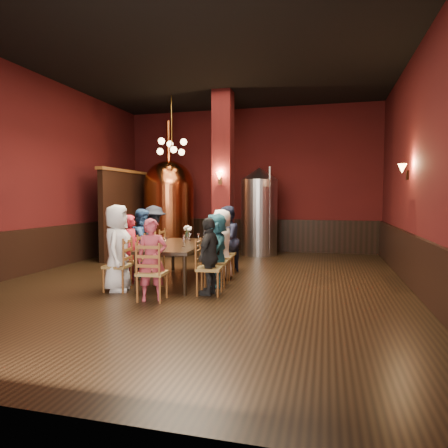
% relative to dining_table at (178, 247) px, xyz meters
% --- Properties ---
extents(room, '(10.00, 10.02, 4.50)m').
position_rel_dining_table_xyz_m(room, '(0.50, 0.06, 1.56)').
color(room, black).
rests_on(room, ground).
extents(wainscot_right, '(0.08, 9.90, 1.00)m').
position_rel_dining_table_xyz_m(wainscot_right, '(4.46, 0.06, -0.19)').
color(wainscot_right, black).
rests_on(wainscot_right, ground).
extents(wainscot_back, '(7.90, 0.08, 1.00)m').
position_rel_dining_table_xyz_m(wainscot_back, '(0.50, 5.02, -0.19)').
color(wainscot_back, black).
rests_on(wainscot_back, ground).
extents(wainscot_left, '(0.08, 9.90, 1.00)m').
position_rel_dining_table_xyz_m(wainscot_left, '(-3.46, 0.06, -0.19)').
color(wainscot_left, black).
rests_on(wainscot_left, ground).
extents(column, '(0.58, 0.58, 4.50)m').
position_rel_dining_table_xyz_m(column, '(0.20, 2.86, 1.56)').
color(column, '#440E0E').
rests_on(column, ground).
extents(partition, '(0.22, 3.50, 2.40)m').
position_rel_dining_table_xyz_m(partition, '(-2.70, 3.26, 0.51)').
color(partition, black).
rests_on(partition, ground).
extents(pendant_cluster, '(0.90, 0.90, 1.70)m').
position_rel_dining_table_xyz_m(pendant_cluster, '(-1.30, 2.96, 2.41)').
color(pendant_cluster, '#A57226').
rests_on(pendant_cluster, room).
extents(sconce_wall, '(0.20, 0.20, 0.36)m').
position_rel_dining_table_xyz_m(sconce_wall, '(4.40, 0.86, 1.51)').
color(sconce_wall, black).
rests_on(sconce_wall, room).
extents(sconce_column, '(0.20, 0.20, 0.36)m').
position_rel_dining_table_xyz_m(sconce_column, '(0.20, 2.56, 1.51)').
color(sconce_column, black).
rests_on(sconce_column, column).
extents(dining_table, '(1.22, 2.48, 0.75)m').
position_rel_dining_table_xyz_m(dining_table, '(0.00, 0.00, 0.00)').
color(dining_table, black).
rests_on(dining_table, ground).
extents(chair_0, '(0.50, 0.50, 0.92)m').
position_rel_dining_table_xyz_m(chair_0, '(-0.75, -1.07, -0.23)').
color(chair_0, brown).
rests_on(chair_0, ground).
extents(person_0, '(0.68, 0.87, 1.56)m').
position_rel_dining_table_xyz_m(person_0, '(-0.75, -1.07, 0.09)').
color(person_0, silver).
rests_on(person_0, ground).
extents(chair_1, '(0.50, 0.50, 0.92)m').
position_rel_dining_table_xyz_m(chair_1, '(-0.82, -0.41, -0.23)').
color(chair_1, brown).
rests_on(chair_1, ground).
extents(person_1, '(0.37, 0.52, 1.35)m').
position_rel_dining_table_xyz_m(person_1, '(-0.82, -0.41, -0.01)').
color(person_1, maroon).
rests_on(person_1, ground).
extents(chair_2, '(0.50, 0.50, 0.92)m').
position_rel_dining_table_xyz_m(chair_2, '(-0.88, 0.25, -0.23)').
color(chair_2, brown).
rests_on(chair_2, ground).
extents(person_2, '(0.38, 0.72, 1.45)m').
position_rel_dining_table_xyz_m(person_2, '(-0.88, 0.25, 0.04)').
color(person_2, navy).
rests_on(person_2, ground).
extents(chair_3, '(0.50, 0.50, 0.92)m').
position_rel_dining_table_xyz_m(chair_3, '(-0.94, 0.92, -0.23)').
color(chair_3, brown).
rests_on(chair_3, ground).
extents(person_3, '(0.82, 1.10, 1.51)m').
position_rel_dining_table_xyz_m(person_3, '(-0.94, 0.92, 0.07)').
color(person_3, black).
rests_on(person_3, ground).
extents(chair_4, '(0.50, 0.50, 0.92)m').
position_rel_dining_table_xyz_m(chair_4, '(0.94, -0.92, -0.23)').
color(chair_4, brown).
rests_on(chair_4, ground).
extents(person_4, '(0.42, 0.82, 1.34)m').
position_rel_dining_table_xyz_m(person_4, '(0.94, -0.92, -0.02)').
color(person_4, black).
rests_on(person_4, ground).
extents(chair_5, '(0.50, 0.50, 0.92)m').
position_rel_dining_table_xyz_m(chair_5, '(0.88, -0.25, -0.23)').
color(chair_5, brown).
rests_on(chair_5, ground).
extents(person_5, '(0.78, 1.36, 1.39)m').
position_rel_dining_table_xyz_m(person_5, '(0.88, -0.25, 0.01)').
color(person_5, teal).
rests_on(person_5, ground).
extents(chair_6, '(0.50, 0.50, 0.92)m').
position_rel_dining_table_xyz_m(chair_6, '(0.82, 0.41, -0.23)').
color(chair_6, brown).
rests_on(chair_6, ground).
extents(person_6, '(0.50, 0.73, 1.45)m').
position_rel_dining_table_xyz_m(person_6, '(0.82, 0.41, 0.04)').
color(person_6, silver).
rests_on(person_6, ground).
extents(chair_7, '(0.50, 0.50, 0.92)m').
position_rel_dining_table_xyz_m(chair_7, '(0.75, 1.07, -0.23)').
color(chair_7, brown).
rests_on(chair_7, ground).
extents(person_7, '(0.46, 0.77, 1.50)m').
position_rel_dining_table_xyz_m(person_7, '(0.75, 1.07, 0.06)').
color(person_7, '#1B2037').
rests_on(person_7, ground).
extents(chair_8, '(0.50, 0.50, 0.92)m').
position_rel_dining_table_xyz_m(chair_8, '(0.14, -1.54, -0.23)').
color(chair_8, brown).
rests_on(chair_8, ground).
extents(person_8, '(0.58, 0.51, 1.35)m').
position_rel_dining_table_xyz_m(person_8, '(0.14, -1.54, -0.01)').
color(person_8, '#993341').
rests_on(person_8, ground).
extents(copper_kettle, '(1.87, 1.87, 3.97)m').
position_rel_dining_table_xyz_m(copper_kettle, '(-1.72, 3.75, 0.76)').
color(copper_kettle, black).
rests_on(copper_kettle, ground).
extents(steel_vessel, '(1.17, 1.17, 2.57)m').
position_rel_dining_table_xyz_m(steel_vessel, '(0.98, 4.11, 0.60)').
color(steel_vessel, '#B2B2B7').
rests_on(steel_vessel, ground).
extents(rose_vase, '(0.19, 0.19, 0.32)m').
position_rel_dining_table_xyz_m(rose_vase, '(-0.09, 0.86, 0.27)').
color(rose_vase, white).
rests_on(rose_vase, dining_table).
extents(wine_glass_0, '(0.07, 0.07, 0.17)m').
position_rel_dining_table_xyz_m(wine_glass_0, '(0.05, 0.61, 0.15)').
color(wine_glass_0, white).
rests_on(wine_glass_0, dining_table).
extents(wine_glass_1, '(0.07, 0.07, 0.17)m').
position_rel_dining_table_xyz_m(wine_glass_1, '(0.24, 0.60, 0.15)').
color(wine_glass_1, white).
rests_on(wine_glass_1, dining_table).
extents(wine_glass_2, '(0.07, 0.07, 0.17)m').
position_rel_dining_table_xyz_m(wine_glass_2, '(0.27, -0.41, 0.15)').
color(wine_glass_2, white).
rests_on(wine_glass_2, dining_table).
extents(wine_glass_3, '(0.07, 0.07, 0.17)m').
position_rel_dining_table_xyz_m(wine_glass_3, '(-0.11, -0.38, 0.15)').
color(wine_glass_3, white).
rests_on(wine_glass_3, dining_table).
extents(wine_glass_4, '(0.07, 0.07, 0.17)m').
position_rel_dining_table_xyz_m(wine_glass_4, '(0.05, 0.24, 0.15)').
color(wine_glass_4, white).
rests_on(wine_glass_4, dining_table).
extents(wine_glass_5, '(0.07, 0.07, 0.17)m').
position_rel_dining_table_xyz_m(wine_glass_5, '(-0.20, -0.65, 0.15)').
color(wine_glass_5, white).
rests_on(wine_glass_5, dining_table).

